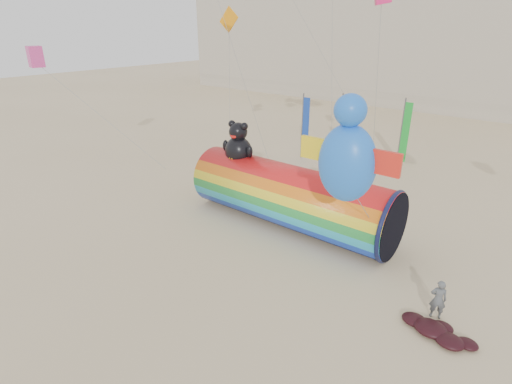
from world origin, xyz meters
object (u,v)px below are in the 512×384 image
Objects in this scene: windsock_assembly at (290,195)px; fabric_bundle at (436,331)px; hotel_building at (384,22)px; kite_handler at (438,299)px.

windsock_assembly reaches higher than fabric_bundle.
windsock_assembly is at bearing -72.73° from hotel_building.
windsock_assembly is 9.07m from kite_handler.
hotel_building is 45.22m from windsock_assembly.
hotel_building reaches higher than kite_handler.
kite_handler is at bearing -64.33° from hotel_building.
hotel_building is 37.48× the size of kite_handler.
windsock_assembly is 7.10× the size of kite_handler.
kite_handler is (21.74, -45.23, -9.51)m from hotel_building.
hotel_building is at bearing 115.53° from fabric_bundle.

